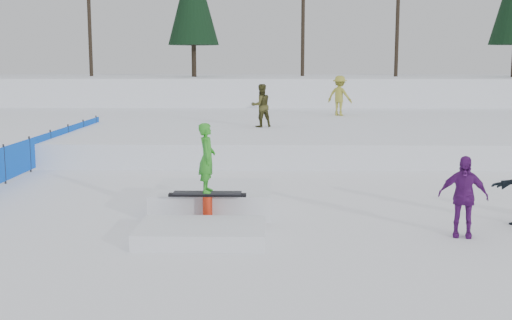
{
  "coord_description": "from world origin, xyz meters",
  "views": [
    {
      "loc": [
        0.8,
        -12.59,
        3.34
      ],
      "look_at": [
        0.5,
        2.0,
        1.1
      ],
      "focal_mm": 45.0,
      "sensor_mm": 36.0,
      "label": 1
    }
  ],
  "objects_px": {
    "safety_fence": "(30,154)",
    "spectator_purple": "(463,196)",
    "walker_ygreen": "(340,96)",
    "jib_rail_feature": "(210,204)",
    "walker_olive": "(261,106)"
  },
  "relations": [
    {
      "from": "safety_fence",
      "to": "jib_rail_feature",
      "type": "xyz_separation_m",
      "value": [
        6.04,
        -5.72,
        -0.25
      ]
    },
    {
      "from": "safety_fence",
      "to": "spectator_purple",
      "type": "relative_size",
      "value": 10.15
    },
    {
      "from": "safety_fence",
      "to": "walker_olive",
      "type": "distance_m",
      "value": 9.24
    },
    {
      "from": "spectator_purple",
      "to": "walker_ygreen",
      "type": "bearing_deg",
      "value": 105.98
    },
    {
      "from": "spectator_purple",
      "to": "jib_rail_feature",
      "type": "bearing_deg",
      "value": 179.48
    },
    {
      "from": "jib_rail_feature",
      "to": "walker_olive",
      "type": "bearing_deg",
      "value": 85.38
    },
    {
      "from": "walker_ygreen",
      "to": "spectator_purple",
      "type": "bearing_deg",
      "value": 122.1
    },
    {
      "from": "jib_rail_feature",
      "to": "walker_ygreen",
      "type": "bearing_deg",
      "value": 74.98
    },
    {
      "from": "walker_ygreen",
      "to": "jib_rail_feature",
      "type": "xyz_separation_m",
      "value": [
        -4.61,
        -17.18,
        -1.44
      ]
    },
    {
      "from": "safety_fence",
      "to": "walker_olive",
      "type": "bearing_deg",
      "value": 40.5
    },
    {
      "from": "safety_fence",
      "to": "spectator_purple",
      "type": "xyz_separation_m",
      "value": [
        11.02,
        -7.09,
        0.24
      ]
    },
    {
      "from": "walker_ygreen",
      "to": "spectator_purple",
      "type": "relative_size",
      "value": 1.2
    },
    {
      "from": "walker_ygreen",
      "to": "spectator_purple",
      "type": "xyz_separation_m",
      "value": [
        0.38,
        -18.55,
        -0.96
      ]
    },
    {
      "from": "walker_ygreen",
      "to": "spectator_purple",
      "type": "distance_m",
      "value": 18.58
    },
    {
      "from": "walker_ygreen",
      "to": "jib_rail_feature",
      "type": "height_order",
      "value": "walker_ygreen"
    }
  ]
}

